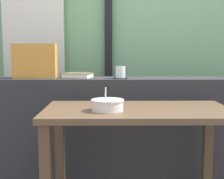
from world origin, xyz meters
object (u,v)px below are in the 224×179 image
(breakfast_table, at_px, (137,129))
(juice_glass, at_px, (120,73))
(coaster_square, at_px, (120,78))
(closed_book, at_px, (77,75))
(throw_pillow, at_px, (35,61))
(soup_bowl, at_px, (108,105))

(breakfast_table, distance_m, juice_glass, 0.59)
(breakfast_table, height_order, coaster_square, coaster_square)
(coaster_square, distance_m, juice_glass, 0.04)
(closed_book, distance_m, throw_pillow, 0.34)
(coaster_square, height_order, juice_glass, juice_glass)
(throw_pillow, bearing_deg, breakfast_table, -36.59)
(coaster_square, relative_size, soup_bowl, 0.52)
(juice_glass, distance_m, soup_bowl, 0.59)
(closed_book, bearing_deg, coaster_square, -9.77)
(throw_pillow, bearing_deg, coaster_square, -4.32)
(coaster_square, bearing_deg, breakfast_table, -80.26)
(breakfast_table, xyz_separation_m, coaster_square, (-0.09, 0.50, 0.27))
(breakfast_table, xyz_separation_m, juice_glass, (-0.09, 0.50, 0.31))
(breakfast_table, relative_size, coaster_square, 11.18)
(breakfast_table, relative_size, throw_pillow, 3.49)
(coaster_square, bearing_deg, closed_book, 170.23)
(coaster_square, relative_size, closed_book, 0.40)
(coaster_square, xyz_separation_m, throw_pillow, (-0.65, 0.05, 0.13))
(coaster_square, xyz_separation_m, closed_book, (-0.33, 0.06, 0.02))
(breakfast_table, xyz_separation_m, throw_pillow, (-0.73, 0.54, 0.40))
(breakfast_table, bearing_deg, throw_pillow, 143.41)
(juice_glass, height_order, closed_book, juice_glass)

